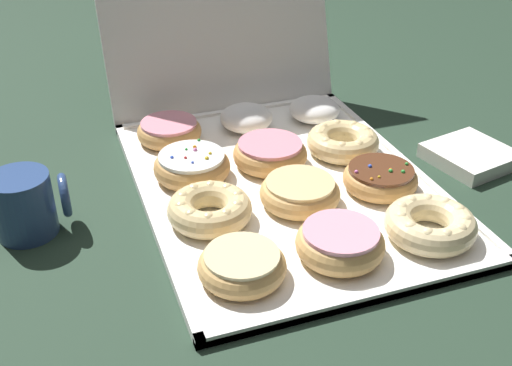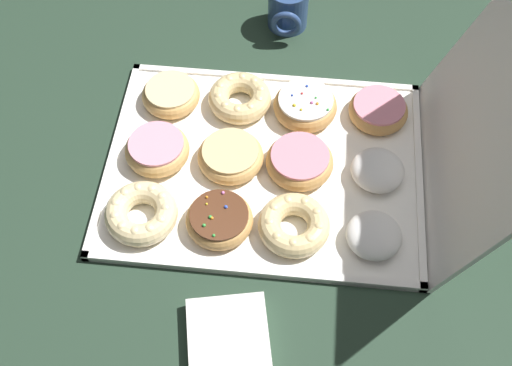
{
  "view_description": "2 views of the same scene",
  "coord_description": "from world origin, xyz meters",
  "px_view_note": "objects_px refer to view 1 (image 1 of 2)",
  "views": [
    {
      "loc": [
        -0.31,
        -0.75,
        0.51
      ],
      "look_at": [
        -0.05,
        -0.01,
        0.03
      ],
      "focal_mm": 44.19,
      "sensor_mm": 36.0,
      "label": 1
    },
    {
      "loc": [
        0.66,
        0.05,
        0.95
      ],
      "look_at": [
        0.06,
        -0.01,
        0.03
      ],
      "focal_mm": 45.81,
      "sensor_mm": 36.0,
      "label": 2
    }
  ],
  "objects_px": {
    "sprinkle_donut_5": "(380,178)",
    "powdered_filled_donut_11": "(314,109)",
    "donut_box": "(284,186)",
    "sprinkle_donut_6": "(192,166)",
    "pink_frosted_donut_9": "(169,131)",
    "napkin_stack": "(470,156)",
    "cruller_donut_2": "(430,224)",
    "powdered_filled_donut_10": "(246,118)",
    "pink_frosted_donut_1": "(340,242)",
    "pink_frosted_donut_7": "(271,153)",
    "cruller_donut_3": "(210,208)",
    "coffee_mug": "(26,203)",
    "glazed_ring_donut_4": "(300,192)",
    "glazed_ring_donut_0": "(242,265)",
    "cruller_donut_8": "(343,141)"
  },
  "relations": [
    {
      "from": "sprinkle_donut_6",
      "to": "powdered_filled_donut_10",
      "type": "xyz_separation_m",
      "value": [
        0.13,
        0.13,
        0.0
      ]
    },
    {
      "from": "pink_frosted_donut_9",
      "to": "coffee_mug",
      "type": "relative_size",
      "value": 1.08
    },
    {
      "from": "coffee_mug",
      "to": "cruller_donut_3",
      "type": "bearing_deg",
      "value": -16.92
    },
    {
      "from": "powdered_filled_donut_10",
      "to": "pink_frosted_donut_9",
      "type": "bearing_deg",
      "value": 179.14
    },
    {
      "from": "glazed_ring_donut_0",
      "to": "glazed_ring_donut_4",
      "type": "distance_m",
      "value": 0.18
    },
    {
      "from": "pink_frosted_donut_1",
      "to": "napkin_stack",
      "type": "height_order",
      "value": "pink_frosted_donut_1"
    },
    {
      "from": "donut_box",
      "to": "pink_frosted_donut_9",
      "type": "distance_m",
      "value": 0.24
    },
    {
      "from": "cruller_donut_3",
      "to": "powdered_filled_donut_10",
      "type": "distance_m",
      "value": 0.29
    },
    {
      "from": "cruller_donut_8",
      "to": "coffee_mug",
      "type": "bearing_deg",
      "value": -174.5
    },
    {
      "from": "glazed_ring_donut_0",
      "to": "cruller_donut_8",
      "type": "relative_size",
      "value": 0.91
    },
    {
      "from": "donut_box",
      "to": "sprinkle_donut_6",
      "type": "relative_size",
      "value": 4.71
    },
    {
      "from": "pink_frosted_donut_9",
      "to": "napkin_stack",
      "type": "distance_m",
      "value": 0.5
    },
    {
      "from": "cruller_donut_2",
      "to": "cruller_donut_8",
      "type": "xyz_separation_m",
      "value": [
        -0.0,
        0.25,
        -0.0
      ]
    },
    {
      "from": "pink_frosted_donut_1",
      "to": "coffee_mug",
      "type": "xyz_separation_m",
      "value": [
        -0.37,
        0.2,
        0.02
      ]
    },
    {
      "from": "pink_frosted_donut_1",
      "to": "glazed_ring_donut_4",
      "type": "distance_m",
      "value": 0.13
    },
    {
      "from": "cruller_donut_2",
      "to": "powdered_filled_donut_10",
      "type": "distance_m",
      "value": 0.41
    },
    {
      "from": "pink_frosted_donut_7",
      "to": "cruller_donut_3",
      "type": "bearing_deg",
      "value": -138.54
    },
    {
      "from": "sprinkle_donut_6",
      "to": "pink_frosted_donut_9",
      "type": "distance_m",
      "value": 0.13
    },
    {
      "from": "sprinkle_donut_6",
      "to": "pink_frosted_donut_9",
      "type": "xyz_separation_m",
      "value": [
        -0.0,
        0.13,
        -0.0
      ]
    },
    {
      "from": "donut_box",
      "to": "sprinkle_donut_6",
      "type": "bearing_deg",
      "value": 153.34
    },
    {
      "from": "sprinkle_donut_5",
      "to": "powdered_filled_donut_11",
      "type": "relative_size",
      "value": 1.23
    },
    {
      "from": "glazed_ring_donut_4",
      "to": "pink_frosted_donut_7",
      "type": "relative_size",
      "value": 0.98
    },
    {
      "from": "pink_frosted_donut_1",
      "to": "pink_frosted_donut_7",
      "type": "xyz_separation_m",
      "value": [
        0.0,
        0.25,
        -0.0
      ]
    },
    {
      "from": "donut_box",
      "to": "cruller_donut_2",
      "type": "bearing_deg",
      "value": -55.64
    },
    {
      "from": "pink_frosted_donut_7",
      "to": "powdered_filled_donut_10",
      "type": "bearing_deg",
      "value": 88.53
    },
    {
      "from": "sprinkle_donut_5",
      "to": "napkin_stack",
      "type": "relative_size",
      "value": 0.93
    },
    {
      "from": "glazed_ring_donut_4",
      "to": "pink_frosted_donut_7",
      "type": "height_order",
      "value": "pink_frosted_donut_7"
    },
    {
      "from": "powdered_filled_donut_11",
      "to": "coffee_mug",
      "type": "relative_size",
      "value": 0.89
    },
    {
      "from": "cruller_donut_8",
      "to": "powdered_filled_donut_10",
      "type": "height_order",
      "value": "powdered_filled_donut_10"
    },
    {
      "from": "pink_frosted_donut_7",
      "to": "powdered_filled_donut_10",
      "type": "xyz_separation_m",
      "value": [
        0.0,
        0.13,
        0.0
      ]
    },
    {
      "from": "cruller_donut_8",
      "to": "powdered_filled_donut_11",
      "type": "distance_m",
      "value": 0.13
    },
    {
      "from": "cruller_donut_2",
      "to": "napkin_stack",
      "type": "relative_size",
      "value": 1.01
    },
    {
      "from": "cruller_donut_3",
      "to": "pink_frosted_donut_9",
      "type": "xyz_separation_m",
      "value": [
        0.0,
        0.26,
        -0.0
      ]
    },
    {
      "from": "powdered_filled_donut_10",
      "to": "pink_frosted_donut_1",
      "type": "bearing_deg",
      "value": -90.77
    },
    {
      "from": "pink_frosted_donut_7",
      "to": "napkin_stack",
      "type": "relative_size",
      "value": 0.98
    },
    {
      "from": "pink_frosted_donut_7",
      "to": "glazed_ring_donut_4",
      "type": "bearing_deg",
      "value": -91.19
    },
    {
      "from": "powdered_filled_donut_11",
      "to": "coffee_mug",
      "type": "xyz_separation_m",
      "value": [
        -0.5,
        -0.18,
        0.02
      ]
    },
    {
      "from": "sprinkle_donut_5",
      "to": "cruller_donut_3",
      "type": "bearing_deg",
      "value": 179.28
    },
    {
      "from": "sprinkle_donut_5",
      "to": "powdered_filled_donut_11",
      "type": "height_order",
      "value": "powdered_filled_donut_11"
    },
    {
      "from": "pink_frosted_donut_1",
      "to": "cruller_donut_3",
      "type": "height_order",
      "value": "same"
    },
    {
      "from": "glazed_ring_donut_0",
      "to": "coffee_mug",
      "type": "xyz_separation_m",
      "value": [
        -0.24,
        0.2,
        0.02
      ]
    },
    {
      "from": "glazed_ring_donut_4",
      "to": "pink_frosted_donut_9",
      "type": "bearing_deg",
      "value": 117.08
    },
    {
      "from": "napkin_stack",
      "to": "cruller_donut_2",
      "type": "bearing_deg",
      "value": -138.21
    },
    {
      "from": "cruller_donut_2",
      "to": "cruller_donut_3",
      "type": "height_order",
      "value": "same"
    },
    {
      "from": "sprinkle_donut_6",
      "to": "glazed_ring_donut_4",
      "type": "bearing_deg",
      "value": -44.15
    },
    {
      "from": "glazed_ring_donut_0",
      "to": "sprinkle_donut_5",
      "type": "relative_size",
      "value": 0.98
    },
    {
      "from": "glazed_ring_donut_0",
      "to": "sprinkle_donut_5",
      "type": "height_order",
      "value": "sprinkle_donut_5"
    },
    {
      "from": "glazed_ring_donut_0",
      "to": "sprinkle_donut_5",
      "type": "bearing_deg",
      "value": 25.99
    },
    {
      "from": "cruller_donut_2",
      "to": "powdered_filled_donut_11",
      "type": "xyz_separation_m",
      "value": [
        0.0,
        0.38,
        -0.0
      ]
    },
    {
      "from": "sprinkle_donut_5",
      "to": "glazed_ring_donut_0",
      "type": "bearing_deg",
      "value": -154.01
    }
  ]
}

